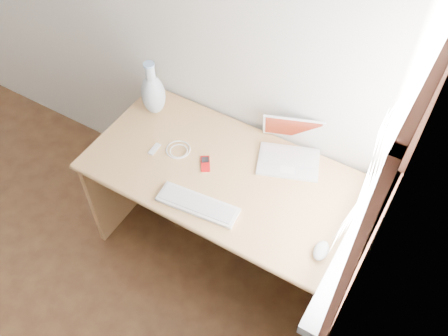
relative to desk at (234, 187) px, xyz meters
The scene contains 9 objects.
window 1.06m from the desk, 12.64° to the right, with size 0.11×0.99×1.10m.
desk is the anchor object (origin of this frame).
laptop 0.39m from the desk, 36.52° to the left, with size 0.36×0.35×0.21m.
external_keyboard 0.39m from the desk, 92.12° to the right, with size 0.40×0.16×0.02m.
mouse 0.68m from the desk, 23.80° to the right, with size 0.06×0.11×0.04m, color silver.
ipod 0.26m from the desk, 143.01° to the right, with size 0.09×0.11×0.01m.
cable_coil 0.37m from the desk, 164.84° to the right, with size 0.13×0.13×0.01m, color white.
remote 0.47m from the desk, 160.88° to the right, with size 0.03×0.08×0.01m, color white.
vase 0.66m from the desk, behind, with size 0.13×0.13×0.33m.
Camera 1 is at (1.78, 0.04, 2.65)m, focal length 40.00 mm.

